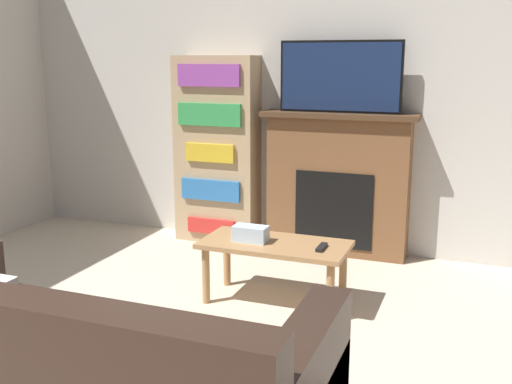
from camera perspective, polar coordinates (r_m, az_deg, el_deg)
wall_back at (r=4.95m, az=3.92°, el=10.29°), size 6.03×0.06×2.70m
fireplace at (r=4.81m, az=7.75°, el=0.79°), size 1.22×0.28×1.14m
tv at (r=4.69m, az=8.00°, el=10.81°), size 0.95×0.03×0.55m
coffee_table at (r=3.84m, az=1.80°, el=-5.68°), size 0.94×0.46×0.41m
tissue_box at (r=3.83m, az=-0.52°, el=-3.98°), size 0.22×0.12×0.10m
remote_control at (r=3.71m, az=6.27°, el=-5.26°), size 0.04×0.15×0.02m
bookshelf at (r=5.08m, az=-3.75°, el=4.00°), size 0.70×0.29×1.57m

